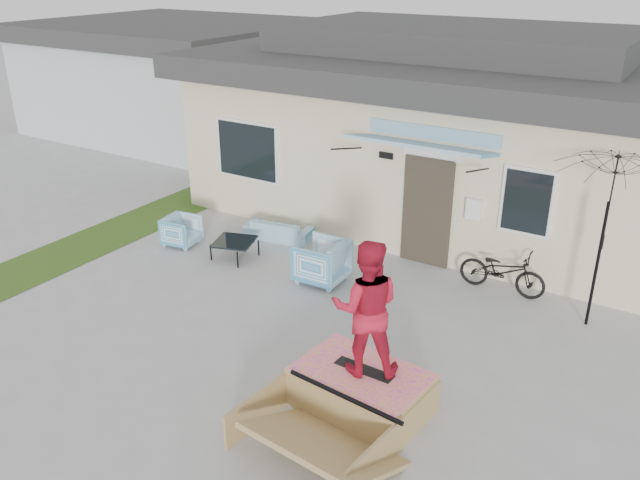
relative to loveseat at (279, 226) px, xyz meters
The scene contains 13 objects.
ground 4.44m from the loveseat, 62.56° to the right, with size 90.00×90.00×0.00m, color #9E9E9E.
grass_strip 3.71m from the loveseat, 148.56° to the right, with size 1.40×8.00×0.01m, color #2C4B17.
house 4.84m from the loveseat, 63.32° to the left, with size 10.80×8.49×4.10m.
neighbor_house 10.52m from the loveseat, 144.34° to the left, with size 8.60×7.60×3.50m.
loveseat is the anchor object (origin of this frame).
armchair_left 1.99m from the loveseat, 139.53° to the right, with size 0.65×0.61×0.67m, color teal.
armchair_right 2.13m from the loveseat, 33.38° to the right, with size 0.84×0.78×0.86m, color teal.
coffee_table 1.25m from the loveseat, 98.72° to the right, with size 0.74×0.74×0.36m, color black.
bicycle 4.68m from the loveseat, ahead, with size 0.53×1.52×0.97m, color black.
patio_umbrella 6.37m from the loveseat, ahead, with size 2.02×1.91×2.20m.
skate_ramp 5.75m from the loveseat, 44.00° to the right, with size 1.66×2.21×0.55m, color olive, non-canonical shape.
skateboard 5.72m from the loveseat, 43.57° to the right, with size 0.81×0.20×0.05m, color black.
skater 5.84m from the loveseat, 43.57° to the right, with size 0.88×0.68×1.80m, color #B8172E.
Camera 1 is at (5.33, -6.25, 5.45)m, focal length 36.60 mm.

